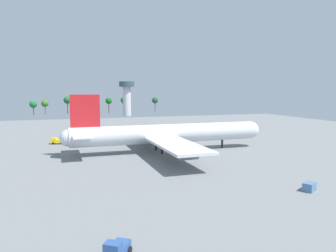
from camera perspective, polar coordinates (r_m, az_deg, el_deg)
The scene contains 11 objects.
ground_plane at distance 105.01m, azimuth -0.00°, elevation -4.56°, with size 269.88×269.88×0.00m, color slate.
cargo_airplane at distance 103.92m, azimuth -0.23°, elevation -1.41°, with size 67.47×62.76×18.67m.
pushback_tractor at distance 133.07m, azimuth 7.29°, elevation -1.76°, with size 5.45×4.27×2.27m.
cargo_loader at distance 126.32m, azimuth -19.06°, elevation -2.52°, with size 5.52×3.65×2.28m.
fuel_truck at distance 153.89m, azimuth 9.89°, elevation -0.75°, with size 3.67×4.37×2.16m.
maintenance_van at distance 40.89m, azimuth -9.15°, elevation -20.91°, with size 3.89×4.41×2.56m.
cargo_container_fore at distance 70.48m, azimuth 23.87°, elevation -9.87°, with size 3.44×3.06×1.71m.
safety_cone_nose at distance 119.36m, azimuth 13.72°, elevation -3.27°, with size 0.43×0.43×0.61m, color orange.
safety_cone_tail at distance 96.86m, azimuth -16.79°, elevation -5.53°, with size 0.55×0.55×0.79m, color orange.
control_tower at distance 253.54m, azimuth -7.35°, elevation 5.58°, with size 11.87×11.87×26.82m.
tree_line_backdrop at distance 285.56m, azimuth -14.07°, elevation 4.19°, with size 110.18×6.72×14.92m.
Camera 1 is at (-32.94, -97.70, 19.90)m, focal length 34.21 mm.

